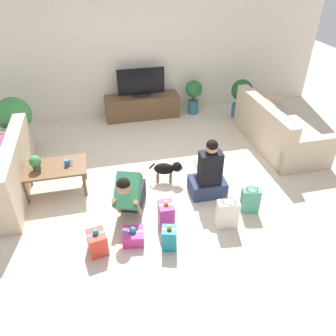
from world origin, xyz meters
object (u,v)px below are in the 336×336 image
at_px(tv, 141,84).
at_px(gift_bag_b, 250,200).
at_px(potted_plant_back_right, 194,93).
at_px(potted_plant_corner_right, 241,96).
at_px(tv_console, 142,106).
at_px(gift_bag_a, 227,214).
at_px(gift_box_b, 166,214).
at_px(coffee_table, 54,170).
at_px(person_sitting, 209,175).
at_px(person_kneeling, 130,193).
at_px(tabletop_plant, 35,162).
at_px(mug, 67,162).
at_px(sofa_right, 277,130).
at_px(gift_box_c, 169,238).
at_px(potted_plant_corner_left, 14,117).
at_px(gift_box_d, 97,242).
at_px(dog, 168,169).
at_px(gift_box_a, 133,236).

distance_m(tv, gift_bag_b, 3.54).
bearing_deg(potted_plant_back_right, potted_plant_corner_right, -21.47).
bearing_deg(tv_console, gift_bag_a, -81.56).
bearing_deg(gift_box_b, coffee_table, 142.49).
height_order(person_sitting, gift_bag_b, person_sitting).
relative_size(person_kneeling, tabletop_plant, 3.63).
bearing_deg(person_kneeling, mug, 156.97).
relative_size(sofa_right, mug, 16.25).
bearing_deg(tv, tabletop_plant, -129.97).
xyz_separation_m(person_sitting, gift_bag_a, (0.02, -0.70, -0.13)).
bearing_deg(coffee_table, tv_console, 53.32).
bearing_deg(gift_box_b, gift_box_c, -97.43).
bearing_deg(sofa_right, potted_plant_corner_left, 78.70).
bearing_deg(potted_plant_corner_left, gift_bag_a, -43.34).
xyz_separation_m(potted_plant_corner_right, person_kneeling, (-2.74, -2.59, -0.13)).
relative_size(tv, gift_box_d, 2.78).
distance_m(tv, dog, 2.47).
bearing_deg(gift_box_c, gift_bag_a, 13.15).
bearing_deg(tv_console, tv, 93.58).
distance_m(dog, gift_box_c, 1.38).
bearing_deg(tv, gift_bag_a, -81.56).
distance_m(potted_plant_corner_right, person_sitting, 2.91).
height_order(coffee_table, potted_plant_corner_left, potted_plant_corner_left).
relative_size(gift_box_d, gift_bag_a, 0.83).
xyz_separation_m(sofa_right, potted_plant_back_right, (-1.09, 1.70, 0.17)).
bearing_deg(person_sitting, dog, -39.88).
relative_size(tv, potted_plant_back_right, 1.32).
bearing_deg(gift_box_d, tv, 72.32).
xyz_separation_m(gift_box_a, gift_box_c, (0.42, -0.19, 0.07)).
distance_m(tv_console, gift_bag_a, 3.61).
distance_m(dog, gift_bag_a, 1.27).
height_order(tv_console, dog, tv_console).
bearing_deg(gift_box_d, coffee_table, 111.15).
bearing_deg(gift_bag_b, person_sitting, 131.86).
height_order(gift_box_c, mug, mug).
distance_m(potted_plant_back_right, tabletop_plant, 3.77).
relative_size(gift_box_b, tabletop_plant, 1.81).
xyz_separation_m(person_kneeling, gift_box_b, (0.42, -0.36, -0.16)).
height_order(dog, gift_box_d, dog).
relative_size(potted_plant_corner_left, gift_box_a, 3.34).
bearing_deg(sofa_right, gift_bag_b, 142.03).
xyz_separation_m(gift_box_c, gift_bag_a, (0.83, 0.19, 0.05)).
height_order(tv, gift_box_d, tv).
bearing_deg(gift_box_a, person_sitting, 29.92).
xyz_separation_m(person_kneeling, gift_box_d, (-0.49, -0.62, -0.19)).
height_order(dog, gift_bag_b, gift_bag_b).
xyz_separation_m(potted_plant_back_right, gift_box_d, (-2.29, -3.58, -0.31)).
bearing_deg(gift_bag_a, tv, 98.44).
bearing_deg(potted_plant_corner_left, tv, 19.22).
distance_m(mug, tabletop_plant, 0.43).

